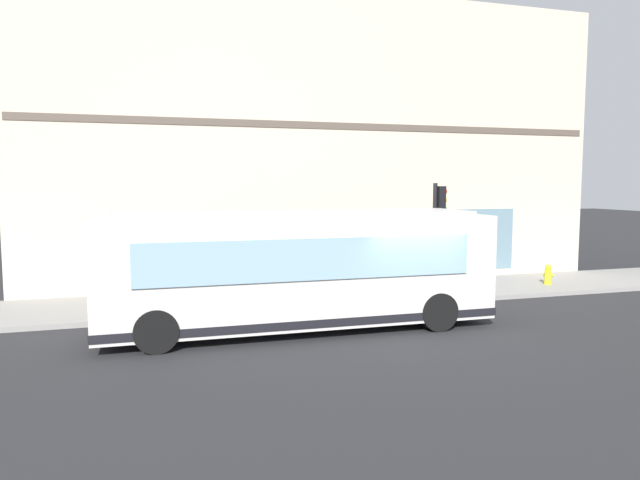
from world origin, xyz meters
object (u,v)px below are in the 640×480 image
object	(u,v)px
pedestrian_near_building_entrance	(284,270)
newspaper_vending_box	(410,273)
pedestrian_by_light_pole	(312,268)
fire_hydrant	(548,274)
city_bus_nearside	(299,270)
traffic_light_near_corner	(438,217)

from	to	relation	value
pedestrian_near_building_entrance	newspaper_vending_box	xyz separation A→B (m)	(0.95, -4.84, -0.47)
pedestrian_by_light_pole	pedestrian_near_building_entrance	size ratio (longest dim) A/B	1.11
fire_hydrant	newspaper_vending_box	xyz separation A→B (m)	(1.18, 4.90, 0.09)
pedestrian_by_light_pole	newspaper_vending_box	xyz separation A→B (m)	(1.60, -4.09, -0.58)
fire_hydrant	pedestrian_near_building_entrance	world-z (taller)	pedestrian_near_building_entrance
city_bus_nearside	newspaper_vending_box	distance (m)	6.86
city_bus_nearside	pedestrian_near_building_entrance	distance (m)	3.43
newspaper_vending_box	pedestrian_by_light_pole	bearing A→B (deg)	111.35
city_bus_nearside	traffic_light_near_corner	bearing A→B (deg)	-64.80
traffic_light_near_corner	pedestrian_near_building_entrance	distance (m)	5.27
traffic_light_near_corner	newspaper_vending_box	distance (m)	2.77
newspaper_vending_box	city_bus_nearside	bearing A→B (deg)	129.46
traffic_light_near_corner	city_bus_nearside	bearing A→B (deg)	115.20
pedestrian_near_building_entrance	newspaper_vending_box	world-z (taller)	pedestrian_near_building_entrance
city_bus_nearside	pedestrian_near_building_entrance	xyz separation A→B (m)	(3.37, -0.40, -0.48)
city_bus_nearside	fire_hydrant	bearing A→B (deg)	-72.79
traffic_light_near_corner	pedestrian_by_light_pole	distance (m)	4.45
city_bus_nearside	pedestrian_near_building_entrance	size ratio (longest dim) A/B	6.25
fire_hydrant	newspaper_vending_box	world-z (taller)	newspaper_vending_box
city_bus_nearside	traffic_light_near_corner	size ratio (longest dim) A/B	2.75
city_bus_nearside	pedestrian_by_light_pole	xyz separation A→B (m)	(2.72, -1.15, -0.37)
pedestrian_by_light_pole	newspaper_vending_box	bearing A→B (deg)	-68.65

